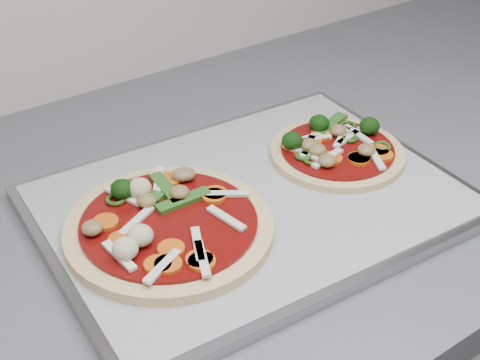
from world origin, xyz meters
TOP-DOWN VIEW (x-y plane):
  - baking_tray at (-0.65, 1.25)m, footprint 0.44×0.34m
  - parchment at (-0.65, 1.25)m, footprint 0.42×0.32m
  - pizza_left at (-0.76, 1.25)m, footprint 0.26×0.26m
  - pizza_right at (-0.53, 1.26)m, footprint 0.17×0.17m

SIDE VIEW (x-z plane):
  - baking_tray at x=-0.65m, z-range 0.90..0.91m
  - parchment at x=-0.65m, z-range 0.91..0.92m
  - pizza_right at x=-0.53m, z-range 0.91..0.94m
  - pizza_left at x=-0.76m, z-range 0.91..0.94m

